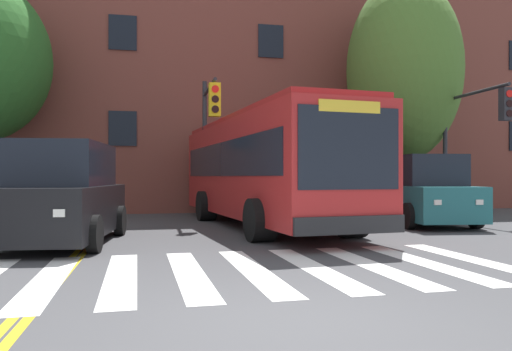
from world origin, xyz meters
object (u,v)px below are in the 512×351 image
Objects in this scene: city_bus at (262,167)px; traffic_light_near_corner at (471,128)px; car_black_near_lane at (64,196)px; street_tree_curbside_large at (404,71)px; car_grey_behind_bus at (194,191)px; traffic_light_overhead at (209,124)px; car_teal_far_lane at (421,192)px.

traffic_light_near_corner is (7.33, 0.30, 1.39)m from city_bus.
street_tree_curbside_large reaches higher than car_black_near_lane.
city_bus is at bearing -153.82° from street_tree_curbside_large.
street_tree_curbside_large is at bearing -42.28° from car_grey_behind_bus.
traffic_light_near_corner reaches higher than car_grey_behind_bus.
traffic_light_near_corner is 0.94× the size of traffic_light_overhead.
street_tree_curbside_large is at bearing 26.18° from city_bus.
city_bus is at bearing -177.65° from traffic_light_near_corner.
street_tree_curbside_large reaches higher than traffic_light_near_corner.
city_bus reaches higher than car_teal_far_lane.
car_grey_behind_bus is 0.45× the size of street_tree_curbside_large.
traffic_light_overhead is at bearing 170.83° from traffic_light_near_corner.
car_black_near_lane is 13.11m from traffic_light_near_corner.
traffic_light_overhead is (-1.43, 1.71, 1.46)m from city_bus.
traffic_light_near_corner is (12.56, 3.12, 2.10)m from car_black_near_lane.
traffic_light_near_corner is at bearing -48.81° from car_grey_behind_bus.
car_black_near_lane reaches higher than car_grey_behind_bus.
car_teal_far_lane is (5.10, -0.30, -0.76)m from city_bus.
car_teal_far_lane is 0.55× the size of street_tree_curbside_large.
car_teal_far_lane is 3.15m from traffic_light_near_corner.
traffic_light_overhead is at bearing 129.83° from city_bus.
car_black_near_lane is at bearing -107.42° from car_grey_behind_bus.
traffic_light_overhead reaches higher than city_bus.
traffic_light_near_corner is at bearing -71.74° from street_tree_curbside_large.
car_grey_behind_bus is (-6.30, 10.34, -0.24)m from car_teal_far_lane.
traffic_light_overhead is (-8.76, 1.41, 0.07)m from traffic_light_near_corner.
traffic_light_near_corner is at bearing 2.35° from city_bus.
car_teal_far_lane is 1.22× the size of car_grey_behind_bus.
car_black_near_lane is at bearing -152.87° from street_tree_curbside_large.
car_teal_far_lane is 1.09× the size of traffic_light_near_corner.
traffic_light_overhead is at bearing -169.66° from street_tree_curbside_large.
city_bus is at bearing -50.17° from traffic_light_overhead.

